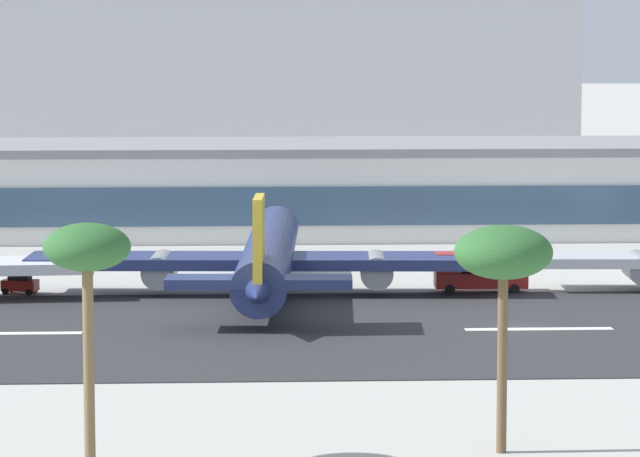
{
  "coord_description": "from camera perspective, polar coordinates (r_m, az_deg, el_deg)",
  "views": [
    {
      "loc": [
        -23.13,
        -139.66,
        23.76
      ],
      "look_at": [
        -14.93,
        25.78,
        5.39
      ],
      "focal_mm": 98.75,
      "sensor_mm": 36.0,
      "label": 1
    }
  ],
  "objects": [
    {
      "name": "ground_plane",
      "position": [
        143.54,
        6.49,
        -3.24
      ],
      "size": [
        1400.0,
        1400.0,
        0.0
      ],
      "primitive_type": "plane",
      "color": "#B2AFA8"
    },
    {
      "name": "runway_strip",
      "position": [
        142.79,
        6.54,
        -3.28
      ],
      "size": [
        800.0,
        40.67,
        0.08
      ],
      "primitive_type": "cube",
      "color": "#2D2D30",
      "rests_on": "ground_plane"
    },
    {
      "name": "runway_centreline_dash_3",
      "position": [
        142.05,
        -10.14,
        -3.37
      ],
      "size": [
        12.0,
        1.2,
        0.01
      ],
      "primitive_type": "cube",
      "color": "white",
      "rests_on": "runway_strip"
    },
    {
      "name": "runway_centreline_dash_4",
      "position": [
        143.02,
        7.11,
        -3.25
      ],
      "size": [
        12.0,
        1.2,
        0.01
      ],
      "primitive_type": "cube",
      "color": "white",
      "rests_on": "runway_strip"
    },
    {
      "name": "terminal_building",
      "position": [
        210.62,
        -1.89,
        1.33
      ],
      "size": [
        213.72,
        25.68,
        10.81
      ],
      "color": "silver",
      "rests_on": "ground_plane"
    },
    {
      "name": "distant_hotel_block",
      "position": [
        352.68,
        -1.96,
        5.59
      ],
      "size": [
        122.85,
        35.32,
        38.47
      ],
      "primitive_type": "cube",
      "color": "#BCBCC1",
      "rests_on": "ground_plane"
    },
    {
      "name": "airliner_gold_tail_gate_1",
      "position": [
        159.71,
        -1.7,
        -0.97
      ],
      "size": [
        44.26,
        52.15,
        10.88
      ],
      "rotation": [
        0.0,
        0.0,
        1.51
      ],
      "color": "navy",
      "rests_on": "ground_plane"
    },
    {
      "name": "service_fuel_truck_0",
      "position": [
        163.0,
        5.22,
        -1.36
      ],
      "size": [
        8.55,
        3.01,
        3.95
      ],
      "rotation": [
        0.0,
        0.0,
        3.12
      ],
      "color": "#B2231E",
      "rests_on": "ground_plane"
    },
    {
      "name": "service_baggage_tug_1",
      "position": [
        163.69,
        -9.7,
        -1.74
      ],
      "size": [
        3.48,
        2.48,
        2.2
      ],
      "rotation": [
        0.0,
        0.0,
        2.91
      ],
      "color": "#B2231E",
      "rests_on": "ground_plane"
    },
    {
      "name": "palm_tree_0",
      "position": [
        99.55,
        5.97,
        -0.89
      ],
      "size": [
        5.57,
        5.57,
        13.06
      ],
      "color": "brown",
      "rests_on": "ground_plane"
    },
    {
      "name": "palm_tree_2",
      "position": [
        96.45,
        -7.56,
        -0.85
      ],
      "size": [
        4.79,
        4.79,
        13.55
      ],
      "color": "brown",
      "rests_on": "ground_plane"
    }
  ]
}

